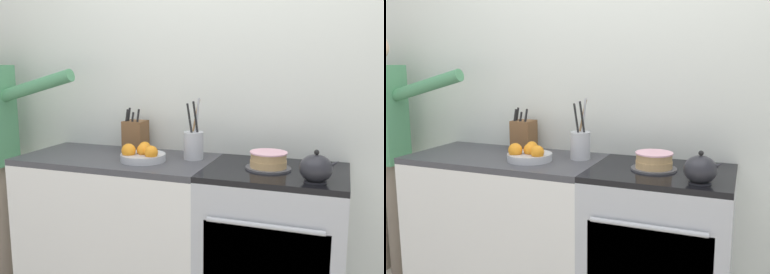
# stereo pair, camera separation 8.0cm
# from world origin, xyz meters

# --- Properties ---
(wall_back) EXTENTS (8.00, 0.04, 2.60)m
(wall_back) POSITION_xyz_m (0.00, 0.60, 1.30)
(wall_back) COLOR silver
(wall_back) RESTS_ON ground_plane
(counter_cabinet) EXTENTS (1.14, 0.58, 0.93)m
(counter_cabinet) POSITION_xyz_m (-0.65, 0.29, 0.46)
(counter_cabinet) COLOR white
(counter_cabinet) RESTS_ON ground_plane
(stove_range) EXTENTS (0.73, 0.61, 0.93)m
(stove_range) POSITION_xyz_m (0.28, 0.29, 0.46)
(stove_range) COLOR #B7BABF
(stove_range) RESTS_ON ground_plane
(layer_cake) EXTENTS (0.24, 0.24, 0.09)m
(layer_cake) POSITION_xyz_m (0.25, 0.29, 0.97)
(layer_cake) COLOR #4C4C51
(layer_cake) RESTS_ON stove_range
(tea_kettle) EXTENTS (0.19, 0.15, 0.15)m
(tea_kettle) POSITION_xyz_m (0.50, 0.11, 0.99)
(tea_kettle) COLOR #232328
(tea_kettle) RESTS_ON stove_range
(knife_block) EXTENTS (0.13, 0.13, 0.27)m
(knife_block) POSITION_xyz_m (-0.62, 0.47, 1.02)
(knife_block) COLOR brown
(knife_block) RESTS_ON counter_cabinet
(utensil_crock) EXTENTS (0.11, 0.11, 0.35)m
(utensil_crock) POSITION_xyz_m (-0.20, 0.38, 1.01)
(utensil_crock) COLOR #B7BABF
(utensil_crock) RESTS_ON counter_cabinet
(fruit_bowl) EXTENTS (0.26, 0.26, 0.10)m
(fruit_bowl) POSITION_xyz_m (-0.46, 0.23, 0.96)
(fruit_bowl) COLOR #B7BABF
(fruit_bowl) RESTS_ON counter_cabinet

